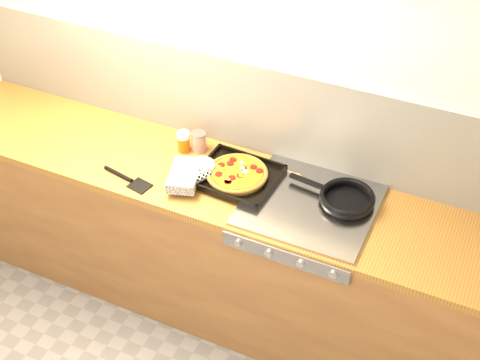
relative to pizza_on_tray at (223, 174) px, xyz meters
The scene contains 9 objects.
room_shell 0.36m from the pizza_on_tray, 90.30° to the left, with size 3.20×3.20×3.20m.
counter_run 0.49m from the pizza_on_tray, 108.46° to the left, with size 3.20×0.62×0.90m.
stovetop 0.45m from the pizza_on_tray, ahead, with size 0.60×0.56×0.02m, color #939498.
pizza_on_tray is the anchor object (origin of this frame).
frying_pan 0.60m from the pizza_on_tray, ahead, with size 0.45×0.29×0.04m.
tomato_can 0.28m from the pizza_on_tray, 142.58° to the left, with size 0.09×0.09×0.11m.
juice_glass 0.32m from the pizza_on_tray, 155.24° to the left, with size 0.08×0.08×0.11m.
wooden_spoon 0.30m from the pizza_on_tray, 39.57° to the left, with size 0.30×0.09×0.02m.
black_spatula 0.47m from the pizza_on_tray, 155.65° to the right, with size 0.29×0.11×0.02m.
Camera 1 is at (1.12, -1.13, 3.00)m, focal length 50.00 mm.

